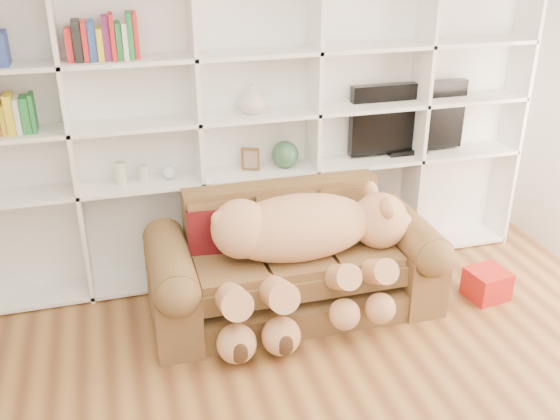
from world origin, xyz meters
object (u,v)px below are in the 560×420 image
object	(u,v)px
sofa	(293,267)
teddy_bear	(303,244)
gift_box	(487,284)
tv	(408,119)

from	to	relation	value
sofa	teddy_bear	bearing A→B (deg)	-83.02
teddy_bear	gift_box	xyz separation A→B (m)	(1.42, -0.12, -0.49)
teddy_bear	gift_box	world-z (taller)	teddy_bear
tv	gift_box	bearing A→B (deg)	-72.81
gift_box	sofa	bearing A→B (deg)	168.64
sofa	gift_box	size ratio (longest dim) A/B	7.31
teddy_bear	gift_box	bearing A→B (deg)	-4.42
sofa	tv	size ratio (longest dim) A/B	2.09
sofa	teddy_bear	size ratio (longest dim) A/B	1.32
sofa	gift_box	bearing A→B (deg)	-11.36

